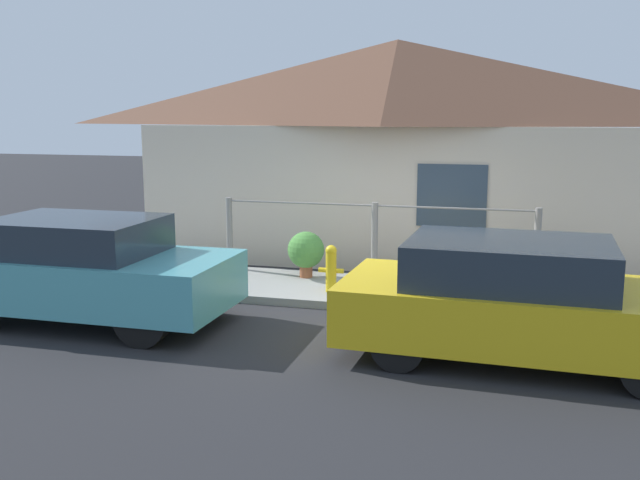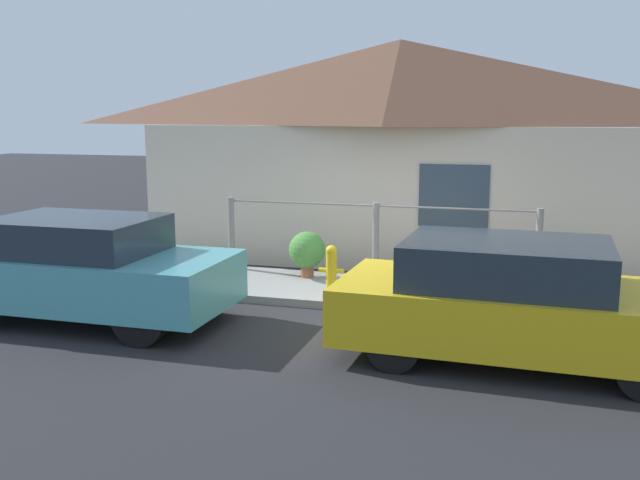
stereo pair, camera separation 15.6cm
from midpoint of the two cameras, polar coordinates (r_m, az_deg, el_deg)
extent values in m
plane|color=#262628|center=(9.60, 2.90, -5.75)|extent=(60.00, 60.00, 0.00)
cube|color=gray|center=(10.43, 4.03, -4.16)|extent=(24.00, 1.77, 0.11)
cube|color=beige|center=(11.74, 5.73, 3.15)|extent=(8.71, 0.12, 2.41)
cube|color=#384756|center=(11.51, 11.03, 3.48)|extent=(1.10, 0.04, 1.00)
pyramid|color=brown|center=(12.68, 6.77, 12.40)|extent=(9.11, 2.20, 1.45)
cylinder|color=gray|center=(11.70, -6.72, 0.58)|extent=(0.10, 0.10, 1.17)
cylinder|color=gray|center=(11.00, 4.88, 0.00)|extent=(0.10, 0.10, 1.17)
cylinder|color=gray|center=(10.79, 17.47, -0.63)|extent=(0.10, 0.10, 1.17)
cylinder|color=gray|center=(10.91, 4.93, 2.75)|extent=(4.80, 0.03, 0.03)
cube|color=teal|center=(9.50, -17.61, -2.88)|extent=(3.68, 1.69, 0.63)
cube|color=#232D38|center=(9.48, -18.53, 0.37)|extent=(2.03, 1.48, 0.45)
cylinder|color=black|center=(9.61, -9.49, -3.82)|extent=(0.66, 0.20, 0.66)
cylinder|color=black|center=(8.39, -13.69, -6.05)|extent=(0.66, 0.20, 0.66)
cylinder|color=black|center=(10.77, -20.52, -2.82)|extent=(0.66, 0.20, 0.66)
cube|color=gold|center=(7.95, 16.20, -5.67)|extent=(3.91, 1.87, 0.61)
cube|color=#232D38|center=(7.83, 15.27, -1.77)|extent=(2.17, 1.60, 0.47)
cylinder|color=black|center=(8.79, 24.16, -6.26)|extent=(0.57, 0.22, 0.56)
cylinder|color=black|center=(8.85, 8.54, -5.36)|extent=(0.57, 0.22, 0.56)
cylinder|color=black|center=(7.44, 6.55, -8.33)|extent=(0.57, 0.22, 0.56)
cylinder|color=yellow|center=(10.12, 1.35, -2.61)|extent=(0.15, 0.15, 0.56)
sphere|color=yellow|center=(10.05, 1.36, -0.87)|extent=(0.16, 0.16, 0.16)
cylinder|color=yellow|center=(10.14, 0.74, -2.42)|extent=(0.14, 0.07, 0.07)
cylinder|color=yellow|center=(10.08, 1.97, -2.50)|extent=(0.14, 0.07, 0.07)
cylinder|color=#9E5638|center=(11.05, -0.63, -2.42)|extent=(0.20, 0.20, 0.22)
sphere|color=#4C8E3D|center=(10.98, -0.63, -0.79)|extent=(0.57, 0.57, 0.57)
camera|label=1|loc=(0.08, -89.55, 0.08)|focal=40.00mm
camera|label=2|loc=(0.08, 90.45, -0.08)|focal=40.00mm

